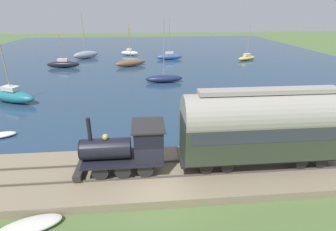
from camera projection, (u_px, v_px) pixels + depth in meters
ground_plane at (155, 193)px, 14.50m from camera, size 200.00×200.00×0.00m
harbor_water at (145, 56)px, 55.52m from camera, size 80.00×80.00×0.01m
rail_embankment at (154, 174)px, 15.78m from camera, size 5.54×56.00×0.61m
steam_locomotive at (130, 146)px, 14.92m from camera, size 2.21×5.16×3.41m
passenger_coach at (264, 125)px, 15.20m from camera, size 2.57×9.97×4.78m
sailboat_blue at (169, 56)px, 51.57m from camera, size 1.60×5.24×7.94m
sailboat_white at (130, 53)px, 56.16m from camera, size 2.38×4.01×5.57m
sailboat_brown at (131, 63)px, 45.57m from camera, size 3.79×5.65×7.01m
sailboat_black at (63, 64)px, 44.44m from camera, size 1.27×5.42×5.53m
sailboat_yellow at (247, 58)px, 51.02m from camera, size 3.36×4.59×6.76m
sailboat_gray at (86, 55)px, 52.47m from camera, size 4.17×5.04×8.61m
sailboat_teal at (12, 96)px, 28.15m from camera, size 4.01×6.02×6.08m
sailboat_navy at (164, 78)px, 35.80m from camera, size 1.73×5.15×8.20m
rowboat_near_shore at (238, 123)px, 22.63m from camera, size 2.36×3.02×0.49m
rowboat_off_pier at (0, 135)px, 20.63m from camera, size 1.56×2.42×0.39m
beached_dinghy at (30, 226)px, 12.06m from camera, size 1.88×3.00×0.44m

